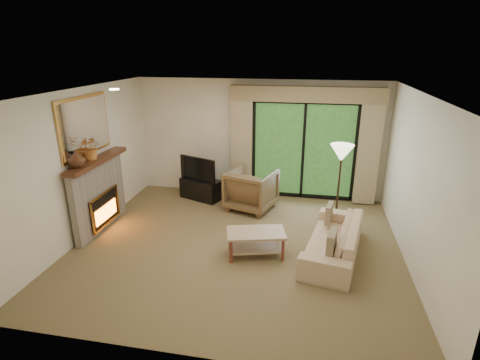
% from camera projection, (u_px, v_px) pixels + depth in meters
% --- Properties ---
extents(floor, '(5.50, 5.50, 0.00)m').
position_uv_depth(floor, '(237.00, 246.00, 6.47)').
color(floor, brown).
rests_on(floor, ground).
extents(ceiling, '(5.50, 5.50, 0.00)m').
position_uv_depth(ceiling, '(236.00, 92.00, 5.59)').
color(ceiling, white).
rests_on(ceiling, ground).
extents(wall_back, '(5.00, 0.00, 5.00)m').
position_uv_depth(wall_back, '(259.00, 139.00, 8.34)').
color(wall_back, silver).
rests_on(wall_back, ground).
extents(wall_front, '(5.00, 0.00, 5.00)m').
position_uv_depth(wall_front, '(187.00, 254.00, 3.72)').
color(wall_front, silver).
rests_on(wall_front, ground).
extents(wall_left, '(0.00, 5.00, 5.00)m').
position_uv_depth(wall_left, '(82.00, 165.00, 6.52)').
color(wall_left, silver).
rests_on(wall_left, ground).
extents(wall_right, '(0.00, 5.00, 5.00)m').
position_uv_depth(wall_right, '(418.00, 186.00, 5.54)').
color(wall_right, silver).
rests_on(wall_right, ground).
extents(fireplace, '(0.24, 1.70, 1.37)m').
position_uv_depth(fireplace, '(99.00, 194.00, 6.89)').
color(fireplace, gray).
rests_on(fireplace, floor).
extents(mirror, '(0.07, 1.45, 1.02)m').
position_uv_depth(mirror, '(85.00, 126.00, 6.48)').
color(mirror, '#CC9143').
rests_on(mirror, wall_left).
extents(sliding_door, '(2.26, 0.10, 2.16)m').
position_uv_depth(sliding_door, '(303.00, 150.00, 8.18)').
color(sliding_door, black).
rests_on(sliding_door, floor).
extents(curtain_left, '(0.45, 0.18, 2.35)m').
position_uv_depth(curtain_left, '(242.00, 144.00, 8.29)').
color(curtain_left, tan).
rests_on(curtain_left, floor).
extents(curtain_right, '(0.45, 0.18, 2.35)m').
position_uv_depth(curtain_right, '(369.00, 150.00, 7.81)').
color(curtain_right, tan).
rests_on(curtain_right, floor).
extents(cornice, '(3.20, 0.24, 0.32)m').
position_uv_depth(cornice, '(307.00, 94.00, 7.69)').
color(cornice, '#957C54').
rests_on(cornice, wall_back).
extents(media_console, '(1.00, 0.72, 0.46)m').
position_uv_depth(media_console, '(201.00, 189.00, 8.41)').
color(media_console, black).
rests_on(media_console, floor).
extents(tv, '(0.90, 0.45, 0.53)m').
position_uv_depth(tv, '(200.00, 168.00, 8.24)').
color(tv, black).
rests_on(tv, media_console).
extents(armchair, '(1.14, 1.16, 0.85)m').
position_uv_depth(armchair, '(251.00, 189.00, 7.82)').
color(armchair, brown).
rests_on(armchair, floor).
extents(sofa, '(1.12, 2.07, 0.57)m').
position_uv_depth(sofa, '(333.00, 239.00, 6.10)').
color(sofa, tan).
rests_on(sofa, floor).
extents(pillow_near, '(0.18, 0.42, 0.40)m').
position_uv_depth(pillow_near, '(332.00, 244.00, 5.52)').
color(pillow_near, brown).
rests_on(pillow_near, sofa).
extents(pillow_far, '(0.15, 0.35, 0.34)m').
position_uv_depth(pillow_far, '(329.00, 213.00, 6.56)').
color(pillow_far, brown).
rests_on(pillow_far, sofa).
extents(coffee_table, '(1.03, 0.73, 0.42)m').
position_uv_depth(coffee_table, '(256.00, 243.00, 6.12)').
color(coffee_table, tan).
rests_on(coffee_table, floor).
extents(floor_lamp, '(0.45, 0.45, 1.59)m').
position_uv_depth(floor_lamp, '(339.00, 186.00, 6.95)').
color(floor_lamp, '#FFF9CB').
rests_on(floor_lamp, floor).
extents(vase, '(0.29, 0.29, 0.29)m').
position_uv_depth(vase, '(76.00, 159.00, 6.12)').
color(vase, '#472515').
rests_on(vase, fireplace).
extents(branches, '(0.40, 0.35, 0.43)m').
position_uv_depth(branches, '(91.00, 148.00, 6.50)').
color(branches, '#CA7B33').
rests_on(branches, fireplace).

